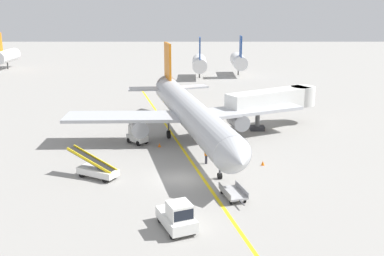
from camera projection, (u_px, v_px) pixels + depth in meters
ground_plane at (181, 179)px, 40.43m from camera, size 300.00×300.00×0.00m
taxi_line_yellow at (192, 160)px, 45.24m from camera, size 18.88×77.88×0.01m
airliner at (191, 112)px, 50.84m from camera, size 27.94×34.98×10.10m
jet_bridge at (279, 100)px, 56.64m from camera, size 12.30×8.74×4.85m
pushback_tug at (179, 217)px, 31.15m from camera, size 3.15×4.06×2.20m
baggage_tug_near_wing at (138, 135)px, 50.61m from camera, size 2.63×2.60×2.10m
belt_loader_forward_hold at (98, 169)px, 40.63m from camera, size 5.02×3.42×2.59m
baggage_cart_loaded at (235, 193)px, 36.32m from camera, size 2.27×3.83×0.94m
ground_crew_marshaller at (208, 155)px, 44.05m from camera, size 0.36×0.24×1.70m
safety_cone_nose_left at (161, 145)px, 49.43m from camera, size 0.36×0.36×0.44m
safety_cone_nose_right at (264, 163)px, 43.78m from camera, size 0.36×0.36×0.44m
safety_cone_wingtip_left at (266, 129)px, 55.84m from camera, size 0.36×0.36×0.44m
safety_cone_wingtip_right at (237, 134)px, 53.40m from camera, size 0.36×0.36×0.44m
distant_aircraft_mid_left at (8, 56)px, 107.35m from camera, size 3.00×10.10×8.80m
distant_aircraft_mid_right at (201, 63)px, 94.25m from camera, size 3.00×10.10×8.80m
distant_aircraft_far_right at (240, 61)px, 97.93m from camera, size 3.00×10.10×8.80m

